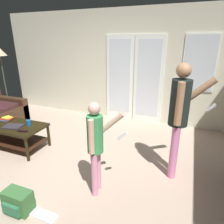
{
  "coord_description": "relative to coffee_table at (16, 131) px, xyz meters",
  "views": [
    {
      "loc": [
        1.72,
        -2.21,
        1.9
      ],
      "look_at": [
        0.81,
        0.1,
        1.01
      ],
      "focal_mm": 32.08,
      "sensor_mm": 36.0,
      "label": 1
    }
  ],
  "objects": [
    {
      "name": "person_adult",
      "position": [
        2.77,
        0.25,
        0.65
      ],
      "size": [
        0.59,
        0.45,
        1.64
      ],
      "color": "pink",
      "rests_on": "ground_plane"
    },
    {
      "name": "person_child",
      "position": [
        1.88,
        -0.5,
        0.41
      ],
      "size": [
        0.45,
        0.37,
        1.24
      ],
      "color": "pink",
      "rests_on": "ground_plane"
    },
    {
      "name": "book_stack",
      "position": [
        -0.34,
        0.15,
        0.15
      ],
      "size": [
        0.22,
        0.19,
        0.06
      ],
      "color": "#3665B3",
      "rests_on": "coffee_table"
    },
    {
      "name": "coffee_table",
      "position": [
        0.0,
        0.0,
        0.0
      ],
      "size": [
        1.06,
        0.62,
        0.45
      ],
      "color": "black",
      "rests_on": "ground_plane"
    },
    {
      "name": "tv_remote_black",
      "position": [
        0.33,
        -0.15,
        0.13
      ],
      "size": [
        0.18,
        0.08,
        0.02
      ],
      "primitive_type": "cube",
      "rotation": [
        0.0,
        0.0,
        0.17
      ],
      "color": "black",
      "rests_on": "coffee_table"
    },
    {
      "name": "floor_lamp",
      "position": [
        -1.63,
        1.32,
        1.21
      ],
      "size": [
        0.35,
        0.35,
        1.76
      ],
      "color": "#332A2D",
      "rests_on": "ground_plane"
    },
    {
      "name": "cup_near_edge",
      "position": [
        0.24,
        0.09,
        0.17
      ],
      "size": [
        0.08,
        0.08,
        0.1
      ],
      "primitive_type": "cylinder",
      "color": "#175596",
      "rests_on": "coffee_table"
    },
    {
      "name": "backpack",
      "position": [
        1.15,
        -1.14,
        -0.2
      ],
      "size": [
        0.33,
        0.22,
        0.27
      ],
      "color": "#396A37",
      "rests_on": "ground_plane"
    },
    {
      "name": "ground_plane",
      "position": [
        1.13,
        -0.23,
        -0.34
      ],
      "size": [
        6.22,
        4.93,
        0.02
      ],
      "primitive_type": "cube",
      "color": "tan"
    },
    {
      "name": "loose_keyboard",
      "position": [
        1.42,
        -1.09,
        -0.32
      ],
      "size": [
        0.44,
        0.14,
        0.02
      ],
      "color": "white",
      "rests_on": "ground_plane"
    },
    {
      "name": "laptop_closed",
      "position": [
        0.04,
        -0.07,
        0.14
      ],
      "size": [
        0.36,
        0.28,
        0.03
      ],
      "primitive_type": "cube",
      "rotation": [
        0.0,
        0.0,
        0.21
      ],
      "color": "#312B34",
      "rests_on": "coffee_table"
    },
    {
      "name": "wall_back_with_doors",
      "position": [
        1.2,
        2.2,
        0.95
      ],
      "size": [
        6.22,
        0.09,
        2.62
      ],
      "color": "beige",
      "rests_on": "ground_plane"
    }
  ]
}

